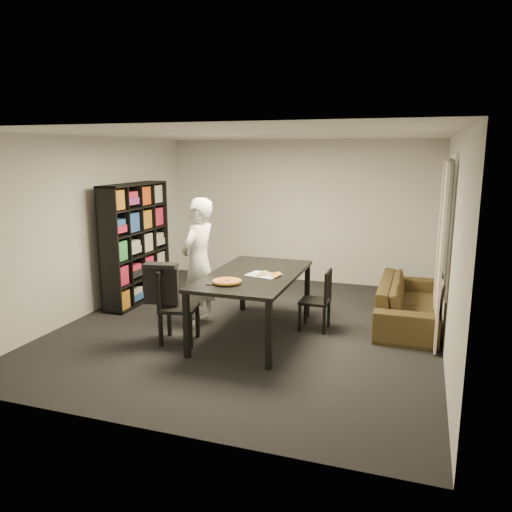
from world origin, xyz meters
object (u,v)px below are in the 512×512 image
(sofa, at_px, (409,302))
(chair_left, at_px, (172,301))
(baking_tray, at_px, (224,282))
(pepperoni_pizza, at_px, (227,281))
(bookshelf, at_px, (136,243))
(person, at_px, (199,262))
(chair_right, at_px, (321,296))
(dining_table, at_px, (254,279))

(sofa, bearing_deg, chair_left, 121.30)
(baking_tray, xyz_separation_m, pepperoni_pizza, (0.06, -0.04, 0.02))
(chair_left, xyz_separation_m, sofa, (2.83, 1.72, -0.24))
(chair_left, bearing_deg, baking_tray, -99.39)
(baking_tray, bearing_deg, sofa, 38.49)
(bookshelf, distance_m, baking_tray, 2.51)
(chair_left, relative_size, person, 0.53)
(chair_right, xyz_separation_m, person, (-1.66, -0.30, 0.41))
(pepperoni_pizza, xyz_separation_m, sofa, (2.06, 1.73, -0.56))
(baking_tray, height_order, sofa, baking_tray)
(pepperoni_pizza, bearing_deg, chair_left, 179.09)
(dining_table, height_order, chair_left, chair_left)
(pepperoni_pizza, bearing_deg, dining_table, 75.70)
(chair_left, bearing_deg, bookshelf, 32.21)
(dining_table, distance_m, chair_right, 0.97)
(bookshelf, xyz_separation_m, baking_tray, (2.09, -1.39, -0.11))
(chair_left, xyz_separation_m, pepperoni_pizza, (0.76, -0.01, 0.32))
(dining_table, distance_m, person, 0.89)
(bookshelf, bearing_deg, baking_tray, -33.73)
(bookshelf, height_order, chair_left, bookshelf)
(person, bearing_deg, sofa, 117.41)
(dining_table, height_order, person, person)
(bookshelf, height_order, chair_right, bookshelf)
(person, bearing_deg, baking_tray, 51.44)
(person, bearing_deg, bookshelf, -108.22)
(dining_table, relative_size, chair_left, 2.12)
(person, xyz_separation_m, sofa, (2.78, 0.99, -0.59))
(bookshelf, bearing_deg, sofa, 3.99)
(bookshelf, height_order, person, bookshelf)
(chair_left, bearing_deg, person, -15.20)
(baking_tray, distance_m, pepperoni_pizza, 0.07)
(chair_right, bearing_deg, pepperoni_pizza, -41.99)
(pepperoni_pizza, bearing_deg, sofa, 39.96)
(bookshelf, bearing_deg, chair_left, -45.87)
(pepperoni_pizza, bearing_deg, person, 134.20)
(bookshelf, bearing_deg, pepperoni_pizza, -33.83)
(chair_right, xyz_separation_m, sofa, (1.13, 0.69, -0.17))
(chair_right, bearing_deg, dining_table, -58.90)
(bookshelf, xyz_separation_m, pepperoni_pizza, (2.14, -1.44, -0.09))
(chair_left, distance_m, pepperoni_pizza, 0.83)
(person, relative_size, baking_tray, 4.44)
(bookshelf, relative_size, chair_left, 2.01)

